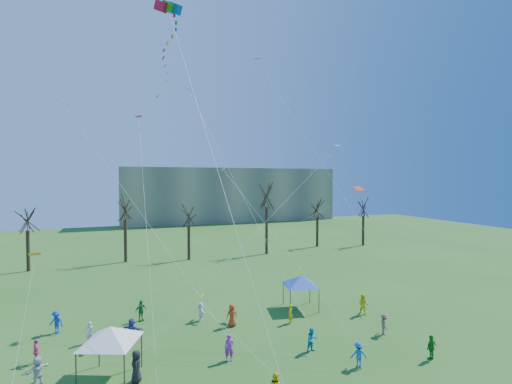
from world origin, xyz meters
name	(u,v)px	position (x,y,z in m)	size (l,w,h in m)	color
distant_building	(230,195)	(22.00, 82.00, 7.50)	(60.00, 14.00, 15.00)	gray
bare_tree_row	(203,213)	(4.17, 36.01, 6.82)	(69.26, 8.12, 11.67)	black
big_box_kite	(171,57)	(-3.92, 7.69, 20.06)	(2.64, 7.55, 25.60)	red
canopy_tent_white	(110,334)	(-7.86, 5.40, 2.66)	(3.88, 3.88, 3.14)	#3F3F44
canopy_tent_blue	(301,281)	(8.07, 11.75, 2.56)	(3.95, 3.95, 3.02)	#3F3F44
festival_crowd	(207,337)	(-1.74, 7.02, 0.84)	(25.75, 14.86, 1.84)	red
small_kites_aloft	(213,156)	(-0.15, 11.60, 13.72)	(26.30, 19.10, 32.55)	orange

